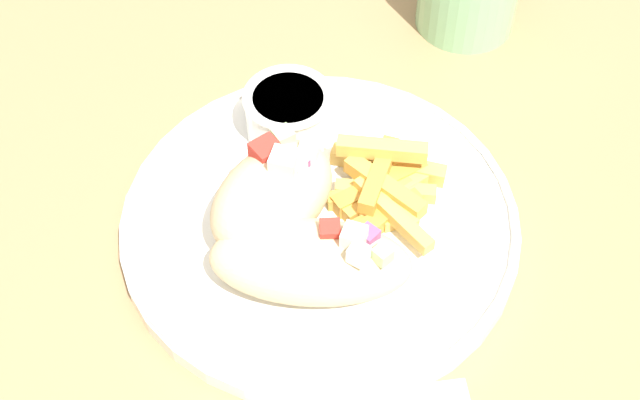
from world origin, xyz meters
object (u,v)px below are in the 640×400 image
object	(u,v)px
pita_sandwich_near	(311,261)
fries_pile	(382,190)
sauce_ramekin	(289,111)
pita_sandwich_far	(273,195)
plate	(320,221)

from	to	relation	value
pita_sandwich_near	fries_pile	xyz separation A→B (m)	(0.08, 0.04, -0.01)
pita_sandwich_near	fries_pile	distance (m)	0.09
pita_sandwich_near	sauce_ramekin	distance (m)	0.14
fries_pile	sauce_ramekin	size ratio (longest dim) A/B	1.72
pita_sandwich_far	fries_pile	bearing A→B (deg)	-34.29
plate	sauce_ramekin	distance (m)	0.09
plate	sauce_ramekin	world-z (taller)	sauce_ramekin
pita_sandwich_near	pita_sandwich_far	size ratio (longest dim) A/B	1.23
plate	fries_pile	bearing A→B (deg)	-5.19
plate	pita_sandwich_far	distance (m)	0.05
sauce_ramekin	pita_sandwich_near	bearing A→B (deg)	-108.35
plate	sauce_ramekin	size ratio (longest dim) A/B	4.16
plate	pita_sandwich_near	xyz separation A→B (m)	(-0.03, -0.05, 0.03)
pita_sandwich_far	sauce_ramekin	world-z (taller)	pita_sandwich_far
pita_sandwich_far	pita_sandwich_near	bearing A→B (deg)	-112.23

